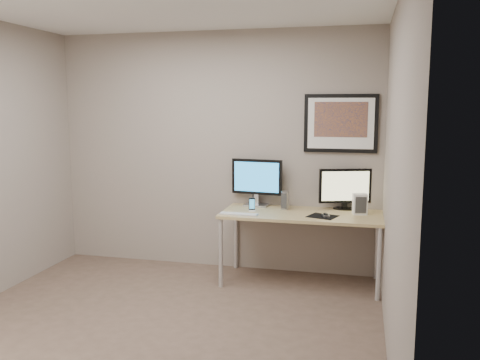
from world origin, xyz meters
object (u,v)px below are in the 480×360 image
at_px(desk, 301,219).
at_px(keyboard, 239,214).
at_px(monitor_large, 257,180).
at_px(monitor_tv, 345,188).
at_px(framed_art, 341,123).
at_px(speaker_left, 255,197).
at_px(speaker_right, 285,200).
at_px(fan_unit, 360,204).
at_px(phone_dock, 252,205).

relative_size(desk, keyboard, 4.13).
xyz_separation_m(monitor_large, monitor_tv, (0.93, 0.03, -0.05)).
distance_m(framed_art, speaker_left, 1.20).
distance_m(monitor_tv, speaker_right, 0.63).
bearing_deg(framed_art, fan_unit, -49.55).
height_order(monitor_large, speaker_left, monitor_large).
xyz_separation_m(desk, speaker_left, (-0.54, 0.30, 0.15)).
relative_size(phone_dock, fan_unit, 0.68).
bearing_deg(framed_art, speaker_left, -178.16).
bearing_deg(desk, speaker_left, 150.79).
bearing_deg(speaker_left, phone_dock, -87.35).
bearing_deg(keyboard, desk, 22.60).
bearing_deg(fan_unit, phone_dock, 174.69).
height_order(desk, monitor_large, monitor_large).
relative_size(monitor_tv, fan_unit, 2.55).
xyz_separation_m(speaker_right, keyboard, (-0.41, -0.36, -0.09)).
xyz_separation_m(desk, speaker_right, (-0.19, 0.13, 0.16)).
bearing_deg(keyboard, phone_dock, 64.11).
xyz_separation_m(speaker_left, speaker_right, (0.35, -0.17, 0.01)).
relative_size(monitor_large, speaker_left, 3.34).
bearing_deg(phone_dock, fan_unit, -11.66).
bearing_deg(framed_art, phone_dock, -156.12).
bearing_deg(speaker_right, phone_dock, -144.72).
bearing_deg(desk, framed_art, 43.46).
relative_size(framed_art, speaker_right, 3.86).
relative_size(framed_art, keyboard, 1.94).
height_order(framed_art, keyboard, framed_art).
bearing_deg(fan_unit, monitor_tv, 115.94).
relative_size(desk, monitor_tv, 3.02).
distance_m(monitor_tv, fan_unit, 0.28).
bearing_deg(speaker_left, monitor_large, -65.30).
relative_size(speaker_right, phone_dock, 1.38).
height_order(speaker_right, keyboard, speaker_right).
bearing_deg(monitor_tv, phone_dock, -178.52).
bearing_deg(monitor_large, phone_dock, -81.36).
relative_size(speaker_right, fan_unit, 0.94).
bearing_deg(fan_unit, monitor_large, 159.15).
bearing_deg(monitor_tv, speaker_right, 175.57).
relative_size(speaker_left, fan_unit, 0.80).
distance_m(speaker_right, fan_unit, 0.76).
bearing_deg(speaker_right, keyboard, -132.97).
bearing_deg(framed_art, monitor_tv, -40.82).
bearing_deg(keyboard, speaker_right, 43.11).
height_order(desk, phone_dock, phone_dock).
bearing_deg(monitor_large, keyboard, -93.55).
height_order(desk, fan_unit, fan_unit).
distance_m(framed_art, phone_dock, 1.24).
bearing_deg(desk, keyboard, -159.24).
xyz_separation_m(framed_art, monitor_large, (-0.86, -0.08, -0.61)).
height_order(desk, monitor_tv, monitor_tv).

